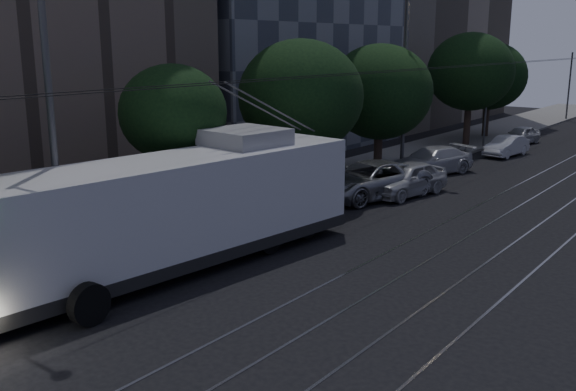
{
  "coord_description": "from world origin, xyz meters",
  "views": [
    {
      "loc": [
        10.0,
        -11.12,
        6.76
      ],
      "look_at": [
        -1.55,
        3.92,
        2.25
      ],
      "focal_mm": 40.0,
      "sensor_mm": 36.0,
      "label": 1
    }
  ],
  "objects_px": {
    "car_white_b": "(432,161)",
    "streetlamp_far": "(413,59)",
    "trolleybus": "(180,209)",
    "car_white_d": "(521,135)",
    "car_white_a": "(406,179)",
    "pickup_silver": "(369,180)",
    "streetlamp_near": "(55,53)",
    "car_white_c": "(506,146)"
  },
  "relations": [
    {
      "from": "car_white_d",
      "to": "streetlamp_far",
      "type": "bearing_deg",
      "value": -88.41
    },
    {
      "from": "streetlamp_near",
      "to": "streetlamp_far",
      "type": "xyz_separation_m",
      "value": [
        0.06,
        20.53,
        -0.53
      ]
    },
    {
      "from": "trolleybus",
      "to": "car_white_d",
      "type": "bearing_deg",
      "value": 95.59
    },
    {
      "from": "trolleybus",
      "to": "streetlamp_far",
      "type": "relative_size",
      "value": 1.35
    },
    {
      "from": "car_white_b",
      "to": "streetlamp_near",
      "type": "relative_size",
      "value": 0.45
    },
    {
      "from": "streetlamp_near",
      "to": "pickup_silver",
      "type": "bearing_deg",
      "value": 85.13
    },
    {
      "from": "trolleybus",
      "to": "streetlamp_far",
      "type": "bearing_deg",
      "value": 99.87
    },
    {
      "from": "trolleybus",
      "to": "car_white_c",
      "type": "distance_m",
      "value": 26.16
    },
    {
      "from": "pickup_silver",
      "to": "streetlamp_far",
      "type": "height_order",
      "value": "streetlamp_far"
    },
    {
      "from": "pickup_silver",
      "to": "car_white_d",
      "type": "distance_m",
      "value": 20.01
    },
    {
      "from": "car_white_d",
      "to": "car_white_b",
      "type": "bearing_deg",
      "value": -84.33
    },
    {
      "from": "car_white_c",
      "to": "car_white_d",
      "type": "height_order",
      "value": "car_white_c"
    },
    {
      "from": "trolleybus",
      "to": "car_white_c",
      "type": "bearing_deg",
      "value": 93.66
    },
    {
      "from": "car_white_a",
      "to": "streetlamp_near",
      "type": "bearing_deg",
      "value": -89.12
    },
    {
      "from": "trolleybus",
      "to": "car_white_d",
      "type": "distance_m",
      "value": 31.46
    },
    {
      "from": "car_white_d",
      "to": "streetlamp_near",
      "type": "height_order",
      "value": "streetlamp_near"
    },
    {
      "from": "car_white_b",
      "to": "streetlamp_far",
      "type": "distance_m",
      "value": 5.39
    },
    {
      "from": "car_white_d",
      "to": "trolleybus",
      "type": "bearing_deg",
      "value": -83.05
    },
    {
      "from": "car_white_c",
      "to": "streetlamp_far",
      "type": "xyz_separation_m",
      "value": [
        -2.23,
        -8.6,
        5.35
      ]
    },
    {
      "from": "streetlamp_near",
      "to": "streetlamp_far",
      "type": "height_order",
      "value": "streetlamp_near"
    },
    {
      "from": "car_white_a",
      "to": "car_white_b",
      "type": "xyz_separation_m",
      "value": [
        -1.22,
        5.26,
        -0.06
      ]
    },
    {
      "from": "streetlamp_far",
      "to": "pickup_silver",
      "type": "bearing_deg",
      "value": -79.09
    },
    {
      "from": "car_white_c",
      "to": "streetlamp_near",
      "type": "relative_size",
      "value": 0.35
    },
    {
      "from": "pickup_silver",
      "to": "car_white_c",
      "type": "relative_size",
      "value": 1.56
    },
    {
      "from": "trolleybus",
      "to": "car_white_b",
      "type": "xyz_separation_m",
      "value": [
        -0.2,
        18.17,
        -1.12
      ]
    },
    {
      "from": "trolleybus",
      "to": "pickup_silver",
      "type": "bearing_deg",
      "value": 96.12
    },
    {
      "from": "car_white_b",
      "to": "pickup_silver",
      "type": "bearing_deg",
      "value": -68.3
    },
    {
      "from": "car_white_b",
      "to": "trolleybus",
      "type": "bearing_deg",
      "value": -69.0
    },
    {
      "from": "car_white_a",
      "to": "trolleybus",
      "type": "bearing_deg",
      "value": -85.43
    },
    {
      "from": "trolleybus",
      "to": "car_white_d",
      "type": "xyz_separation_m",
      "value": [
        0.17,
        31.44,
        -1.22
      ]
    },
    {
      "from": "pickup_silver",
      "to": "car_white_a",
      "type": "relative_size",
      "value": 1.29
    },
    {
      "from": "pickup_silver",
      "to": "car_white_a",
      "type": "xyz_separation_m",
      "value": [
        1.07,
        1.47,
        -0.04
      ]
    },
    {
      "from": "car_white_a",
      "to": "streetlamp_far",
      "type": "height_order",
      "value": "streetlamp_far"
    },
    {
      "from": "trolleybus",
      "to": "car_white_b",
      "type": "bearing_deg",
      "value": 96.53
    },
    {
      "from": "trolleybus",
      "to": "car_white_b",
      "type": "relative_size",
      "value": 2.73
    },
    {
      "from": "trolleybus",
      "to": "car_white_d",
      "type": "height_order",
      "value": "trolleybus"
    },
    {
      "from": "pickup_silver",
      "to": "car_white_d",
      "type": "xyz_separation_m",
      "value": [
        0.21,
        20.0,
        -0.2
      ]
    },
    {
      "from": "pickup_silver",
      "to": "car_white_b",
      "type": "xyz_separation_m",
      "value": [
        -0.16,
        6.73,
        -0.1
      ]
    },
    {
      "from": "car_white_c",
      "to": "pickup_silver",
      "type": "bearing_deg",
      "value": -87.63
    },
    {
      "from": "car_white_a",
      "to": "car_white_c",
      "type": "xyz_separation_m",
      "value": [
        -0.0,
        13.2,
        -0.15
      ]
    },
    {
      "from": "trolleybus",
      "to": "streetlamp_far",
      "type": "distance_m",
      "value": 18.04
    },
    {
      "from": "pickup_silver",
      "to": "car_white_d",
      "type": "relative_size",
      "value": 1.62
    }
  ]
}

